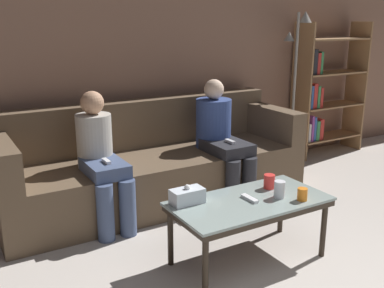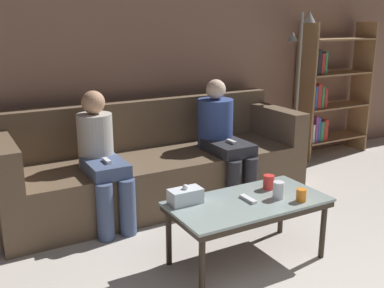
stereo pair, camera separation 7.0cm
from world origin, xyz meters
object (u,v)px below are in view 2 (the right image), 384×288
object	(u,v)px
coffee_table	(248,207)
cup_near_left	(301,195)
seated_person_left_end	(101,156)
tissue_box	(185,196)
game_remote	(248,199)
standing_lamp	(299,74)
bookshelf	(326,94)
seated_person_mid_left	(222,135)
cup_near_right	(278,190)
cup_far_center	(269,182)
couch	(155,166)

from	to	relation	value
coffee_table	cup_near_left	bearing A→B (deg)	-31.30
seated_person_left_end	coffee_table	bearing A→B (deg)	-58.86
cup_near_left	tissue_box	size ratio (longest dim) A/B	0.39
game_remote	standing_lamp	distance (m)	2.36
bookshelf	standing_lamp	size ratio (longest dim) A/B	0.94
seated_person_mid_left	game_remote	bearing A→B (deg)	-114.57
coffee_table	tissue_box	size ratio (longest dim) A/B	4.90
bookshelf	standing_lamp	world-z (taller)	standing_lamp
coffee_table	cup_near_left	size ratio (longest dim) A/B	12.59
game_remote	cup_near_right	bearing A→B (deg)	-18.53
cup_near_left	cup_near_right	distance (m)	0.15
cup_far_center	seated_person_mid_left	bearing A→B (deg)	76.00
bookshelf	seated_person_left_end	world-z (taller)	bookshelf
coffee_table	standing_lamp	size ratio (longest dim) A/B	0.63
cup_far_center	bookshelf	distance (m)	2.58
cup_near_left	game_remote	size ratio (longest dim) A/B	0.57
cup_far_center	seated_person_left_end	xyz separation A→B (m)	(-0.91, 0.98, 0.07)
couch	coffee_table	distance (m)	1.33
cup_near_right	cup_far_center	size ratio (longest dim) A/B	1.15
couch	cup_far_center	world-z (taller)	couch
coffee_table	cup_far_center	distance (m)	0.29
cup_far_center	game_remote	world-z (taller)	cup_far_center
coffee_table	bookshelf	distance (m)	2.86
tissue_box	game_remote	distance (m)	0.43
cup_far_center	tissue_box	bearing A→B (deg)	174.46
cup_near_left	game_remote	bearing A→B (deg)	148.70
cup_near_right	tissue_box	xyz separation A→B (m)	(-0.59, 0.23, -0.01)
cup_far_center	seated_person_left_end	world-z (taller)	seated_person_left_end
cup_near_left	standing_lamp	size ratio (longest dim) A/B	0.05
cup_far_center	couch	bearing A→B (deg)	105.13
coffee_table	cup_near_right	xyz separation A→B (m)	(0.20, -0.07, 0.10)
cup_near_right	cup_far_center	distance (m)	0.18
cup_near_right	seated_person_mid_left	xyz separation A→B (m)	(0.30, 1.17, 0.08)
seated_person_left_end	cup_far_center	bearing A→B (deg)	-47.17
couch	coffee_table	size ratio (longest dim) A/B	2.57
cup_near_right	coffee_table	bearing A→B (deg)	161.47
coffee_table	bookshelf	world-z (taller)	bookshelf
standing_lamp	seated_person_left_end	distance (m)	2.48
game_remote	seated_person_mid_left	bearing A→B (deg)	65.43
cup_far_center	coffee_table	bearing A→B (deg)	-157.88
cup_near_right	game_remote	distance (m)	0.22
cup_far_center	cup_near_right	bearing A→B (deg)	-107.43
cup_near_left	cup_near_right	bearing A→B (deg)	130.84
game_remote	seated_person_mid_left	xyz separation A→B (m)	(0.50, 1.10, 0.13)
seated_person_left_end	standing_lamp	bearing A→B (deg)	9.27
cup_near_right	seated_person_left_end	distance (m)	1.44
game_remote	cup_near_left	bearing A→B (deg)	-31.30
seated_person_left_end	seated_person_mid_left	size ratio (longest dim) A/B	0.99
couch	cup_far_center	bearing A→B (deg)	-74.87
cup_near_right	cup_far_center	world-z (taller)	cup_near_right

